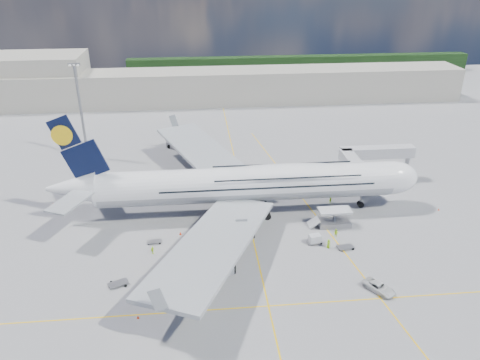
{
  "coord_description": "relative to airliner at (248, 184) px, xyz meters",
  "views": [
    {
      "loc": [
        -10.15,
        -76.96,
        49.5
      ],
      "look_at": [
        -1.71,
        8.0,
        8.73
      ],
      "focal_mm": 35.0,
      "sensor_mm": 36.0,
      "label": 1
    }
  ],
  "objects": [
    {
      "name": "crew_tug",
      "position": [
        -8.91,
        -15.93,
        -5.89
      ],
      "size": [
        1.44,
        1.15,
        1.96
      ],
      "primitive_type": "imported",
      "rotation": [
        0.0,
        0.0,
        -0.39
      ],
      "color": "#ACDC17",
      "rests_on": "ground"
    },
    {
      "name": "crew_wing",
      "position": [
        -19.34,
        -13.64,
        -6.08
      ],
      "size": [
        0.8,
        0.99,
        1.58
      ],
      "primitive_type": "imported",
      "rotation": [
        0.0,
        0.0,
        1.04
      ],
      "color": "#CAFF1A",
      "rests_on": "ground"
    },
    {
      "name": "cone_nose",
      "position": [
        41.15,
        -3.22,
        -6.63
      ],
      "size": [
        0.39,
        0.39,
        0.5
      ],
      "color": "#F5360C",
      "rests_on": "ground"
    },
    {
      "name": "hangar",
      "position": [
        -70.26,
        90.0,
        2.13
      ],
      "size": [
        40.0,
        22.0,
        18.0
      ],
      "primitive_type": "cube",
      "color": "#B2AD9E",
      "rests_on": "ground"
    },
    {
      "name": "cone_wing_left_outer",
      "position": [
        -7.15,
        29.61,
        -6.56
      ],
      "size": [
        0.5,
        0.5,
        0.64
      ],
      "color": "#F5360C",
      "rests_on": "ground"
    },
    {
      "name": "light_mast",
      "position": [
        -40.26,
        35.0,
        6.34
      ],
      "size": [
        3.0,
        0.7,
        25.5
      ],
      "color": "gray",
      "rests_on": "ground"
    },
    {
      "name": "catering_truck_inner",
      "position": [
        -9.75,
        12.89,
        -5.19
      ],
      "size": [
        6.31,
        3.4,
        3.57
      ],
      "rotation": [
        0.0,
        0.0,
        0.23
      ],
      "color": "gray",
      "rests_on": "ground"
    },
    {
      "name": "crew_loader",
      "position": [
        15.92,
        -11.53,
        -5.96
      ],
      "size": [
        1.11,
        1.05,
        1.82
      ],
      "primitive_type": "imported",
      "rotation": [
        0.0,
        0.0,
        -0.55
      ],
      "color": "#C9FF1A",
      "rests_on": "ground"
    },
    {
      "name": "cone_wing_left_inner",
      "position": [
        -9.75,
        6.49,
        -6.59
      ],
      "size": [
        0.46,
        0.46,
        0.58
      ],
      "color": "#F5360C",
      "rests_on": "ground"
    },
    {
      "name": "airliner",
      "position": [
        0.0,
        0.0,
        0.0
      ],
      "size": [
        77.26,
        79.15,
        23.71
      ],
      "color": "white",
      "rests_on": "ground"
    },
    {
      "name": "taxi_line_main",
      "position": [
        -0.26,
        -10.0,
        -6.86
      ],
      "size": [
        0.25,
        220.0,
        0.01
      ],
      "primitive_type": "cube",
      "color": "yellow",
      "rests_on": "ground"
    },
    {
      "name": "cargo_loader",
      "position": [
        16.56,
        -7.11,
        -5.62
      ],
      "size": [
        8.53,
        3.2,
        3.67
      ],
      "color": "silver",
      "rests_on": "ground"
    },
    {
      "name": "dolly_row_c",
      "position": [
        -2.81,
        -8.78,
        -6.49
      ],
      "size": [
        3.71,
        2.85,
        0.48
      ],
      "rotation": [
        0.0,
        0.0,
        0.38
      ],
      "color": "gray",
      "rests_on": "ground"
    },
    {
      "name": "cone_wing_right_inner",
      "position": [
        -14.36,
        -7.54,
        -6.58
      ],
      "size": [
        0.47,
        0.47,
        0.6
      ],
      "color": "#F5360C",
      "rests_on": "ground"
    },
    {
      "name": "service_van",
      "position": [
        18.32,
        -28.17,
        -6.12
      ],
      "size": [
        5.12,
        5.87,
        1.5
      ],
      "primitive_type": "imported",
      "rotation": [
        0.0,
        0.0,
        0.6
      ],
      "color": "silver",
      "rests_on": "ground"
    },
    {
      "name": "taxi_line_cross",
      "position": [
        -0.26,
        -30.0,
        -6.86
      ],
      "size": [
        120.0,
        0.25,
        0.01
      ],
      "primitive_type": "cube",
      "color": "yellow",
      "rests_on": "ground"
    },
    {
      "name": "crew_nose",
      "position": [
        18.75,
        2.55,
        -5.9
      ],
      "size": [
        0.83,
        0.83,
        1.94
      ],
      "primitive_type": "imported",
      "rotation": [
        0.0,
        0.0,
        0.79
      ],
      "color": "#A7F71A",
      "rests_on": "ground"
    },
    {
      "name": "cone_wing_right_outer",
      "position": [
        -20.38,
        -30.78,
        -6.62
      ],
      "size": [
        0.41,
        0.41,
        0.52
      ],
      "color": "#F5360C",
      "rests_on": "ground"
    },
    {
      "name": "dolly_row_b",
      "position": [
        -11.32,
        -13.92,
        -5.92
      ],
      "size": [
        2.91,
        1.73,
        1.77
      ],
      "rotation": [
        0.0,
        0.0,
        0.09
      ],
      "color": "gray",
      "rests_on": "ground"
    },
    {
      "name": "ground",
      "position": [
        -0.26,
        -10.0,
        -6.87
      ],
      "size": [
        300.0,
        300.0,
        0.0
      ],
      "primitive_type": "plane",
      "color": "gray",
      "rests_on": "ground"
    },
    {
      "name": "crew_van",
      "position": [
        13.45,
        -15.0,
        -5.95
      ],
      "size": [
        0.89,
        1.05,
        1.84
      ],
      "primitive_type": "imported",
      "rotation": [
        0.0,
        0.0,
        1.97
      ],
      "color": "#9CDB17",
      "rests_on": "ground"
    },
    {
      "name": "dolly_back",
      "position": [
        -19.29,
        -10.05,
        -6.57
      ],
      "size": [
        2.8,
        1.69,
        0.39
      ],
      "rotation": [
        0.0,
        0.0,
        0.1
      ],
      "color": "gray",
      "rests_on": "ground"
    },
    {
      "name": "taxi_line_diag",
      "position": [
        13.74,
        -0.0,
        -6.86
      ],
      "size": [
        14.16,
        99.06,
        0.01
      ],
      "primitive_type": "cube",
      "rotation": [
        0.0,
        0.0,
        0.14
      ],
      "color": "yellow",
      "rests_on": "ground"
    },
    {
      "name": "catering_truck_outer",
      "position": [
        -15.61,
        38.69,
        -4.88
      ],
      "size": [
        7.78,
        6.18,
        4.28
      ],
      "rotation": [
        0.0,
        0.0,
        -0.63
      ],
      "color": "gray",
      "rests_on": "ground"
    },
    {
      "name": "dolly_nose_near",
      "position": [
        11.25,
        -13.26,
        -5.88
      ],
      "size": [
        3.14,
        2.05,
        1.85
      ],
      "rotation": [
        0.0,
        0.0,
        0.18
      ],
      "color": "gray",
      "rests_on": "ground"
    },
    {
      "name": "terminal",
      "position": [
        -0.26,
        85.0,
        -0.87
      ],
      "size": [
        180.0,
        16.0,
        12.0
      ],
      "primitive_type": "cube",
      "color": "#B2AD9E",
      "rests_on": "ground"
    },
    {
      "name": "dolly_nose_far",
      "position": [
        16.63,
        -15.54,
        -6.51
      ],
      "size": [
        3.38,
        2.21,
        0.46
      ],
      "rotation": [
        0.0,
        0.0,
        0.18
      ],
      "color": "gray",
      "rests_on": "ground"
    },
    {
      "name": "jet_bridge",
      "position": [
        29.55,
        10.94,
        -0.02
      ],
      "size": [
        18.8,
        12.1,
        8.5
      ],
      "color": "#B7B7BC",
      "rests_on": "ground"
    },
    {
      "name": "baggage_tug",
      "position": [
        -7.37,
        -20.14,
        -6.1
      ],
      "size": [
        3.01,
        1.86,
        1.75
      ],
      "rotation": [
        0.0,
        0.0,
        -0.21
      ],
      "color": "silver",
      "rests_on": "ground"
    },
    {
      "name": "tree_line",
      "position": [
        39.74,
        130.0,
        -2.87
      ],
      "size": [
        160.0,
        6.0,
        8.0
      ],
      "primitive_type": "cube",
      "color": "#193814",
      "rests_on": "ground"
    },
    {
      "name": "dolly_row_a",
      "position": [
        -24.4,
        -22.41,
        -6.51
      ],
      "size": [
        3.58,
        2.79,
        0.47
      ],
      "rotation": [
        0.0,
        0.0,
        0.4
      ],
      "color": "gray",
      "rests_on": "ground"
    },
    {
      "name": "cone_tail",
      "position": [
        -42.59,
        7.66,
        -6.64
      ],
      "size": [
        0.38,
        0.38,
        0.48
      ],
      "color": "#F5360C",
      "rests_on": "ground"
    }
  ]
}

